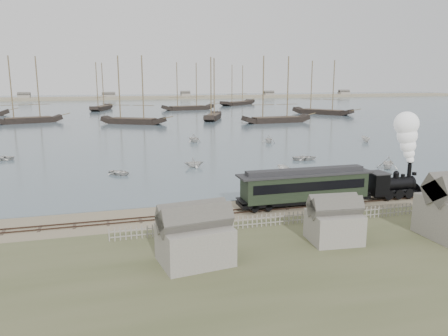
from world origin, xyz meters
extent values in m
plane|color=gray|center=(0.00, 0.00, 0.00)|extent=(600.00, 600.00, 0.00)
cube|color=#42555E|center=(0.00, 170.00, 0.03)|extent=(600.00, 336.00, 0.06)
cube|color=#3E2B21|center=(0.00, -2.50, 0.10)|extent=(120.00, 0.08, 0.12)
cube|color=#3E2B21|center=(0.00, -1.50, 0.10)|extent=(120.00, 0.08, 0.12)
cube|color=#3F3328|center=(0.00, -2.00, 0.03)|extent=(120.00, 1.80, 0.06)
cube|color=gray|center=(0.00, 250.00, 0.00)|extent=(500.00, 20.00, 1.80)
cube|color=black|center=(15.64, -2.00, 0.71)|extent=(6.83, 2.01, 0.25)
cylinder|color=black|center=(15.23, -2.00, 1.72)|extent=(4.22, 1.51, 1.51)
cube|color=black|center=(13.02, -2.00, 1.92)|extent=(1.81, 2.21, 2.31)
cube|color=#2A2A2D|center=(13.02, -2.00, 3.12)|extent=(2.01, 2.41, 0.12)
cylinder|color=black|center=(17.14, -2.00, 3.07)|extent=(0.44, 0.44, 1.61)
sphere|color=black|center=(15.44, -2.00, 2.89)|extent=(0.64, 0.64, 0.64)
cone|color=black|center=(18.85, -2.00, 0.61)|extent=(1.41, 2.01, 2.01)
cube|color=black|center=(17.85, -2.00, 2.72)|extent=(0.35, 0.35, 0.35)
cube|color=black|center=(4.24, -2.00, 0.73)|extent=(14.60, 2.40, 0.36)
cube|color=black|center=(4.24, -2.00, 2.19)|extent=(13.56, 2.61, 2.61)
cube|color=black|center=(4.24, -3.32, 2.45)|extent=(12.51, 0.06, 0.94)
cube|color=black|center=(4.24, -0.68, 2.45)|extent=(12.51, 0.06, 0.94)
cube|color=#2A2A2D|center=(4.24, -2.00, 3.55)|extent=(14.60, 2.82, 0.19)
cube|color=#2A2A2D|center=(4.24, -2.00, 3.86)|extent=(13.03, 1.25, 0.47)
imported|color=silver|center=(-0.15, 0.23, 0.39)|extent=(3.10, 4.05, 0.78)
imported|color=silver|center=(-13.97, 18.92, 0.41)|extent=(3.97, 4.09, 0.69)
imported|color=silver|center=(-2.81, 21.20, 0.83)|extent=(2.59, 2.99, 1.55)
imported|color=silver|center=(8.02, 11.21, 0.81)|extent=(4.09, 2.26, 1.49)
imported|color=silver|center=(16.15, 22.10, 0.48)|extent=(3.38, 4.38, 0.84)
imported|color=silver|center=(24.93, 12.25, 0.98)|extent=(4.57, 4.60, 1.84)
imported|color=silver|center=(37.82, 37.50, 0.67)|extent=(3.34, 1.77, 1.23)
imported|color=silver|center=(-32.34, 35.66, 0.48)|extent=(3.06, 4.15, 0.83)
imported|color=silver|center=(2.71, 47.24, 0.97)|extent=(4.40, 4.19, 1.81)
imported|color=silver|center=(17.66, 42.03, 0.89)|extent=(3.37, 2.98, 1.67)
camera|label=1|loc=(-16.20, -42.63, 13.35)|focal=35.00mm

